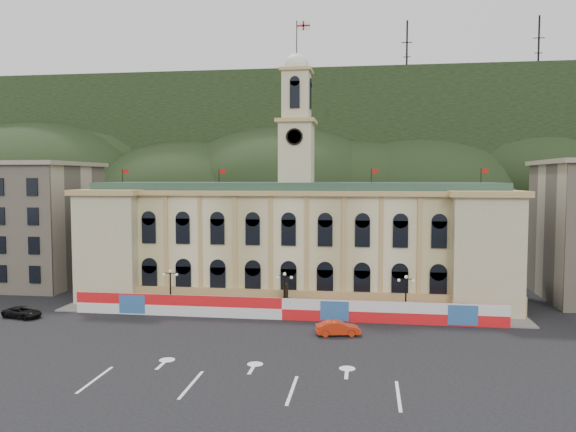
# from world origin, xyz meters

# --- Properties ---
(ground) EXTENTS (260.00, 260.00, 0.00)m
(ground) POSITION_xyz_m (0.00, 0.00, 0.00)
(ground) COLOR black
(ground) RESTS_ON ground
(lane_markings) EXTENTS (26.00, 10.00, 0.02)m
(lane_markings) POSITION_xyz_m (0.00, -5.00, 0.00)
(lane_markings) COLOR white
(lane_markings) RESTS_ON ground
(hill_ridge) EXTENTS (230.00, 80.00, 64.00)m
(hill_ridge) POSITION_xyz_m (0.03, 121.99, 19.48)
(hill_ridge) COLOR black
(hill_ridge) RESTS_ON ground
(city_hall) EXTENTS (56.20, 17.60, 37.10)m
(city_hall) POSITION_xyz_m (0.00, 27.63, 7.85)
(city_hall) COLOR beige
(city_hall) RESTS_ON ground
(side_building_left) EXTENTS (21.00, 17.00, 18.60)m
(side_building_left) POSITION_xyz_m (-43.00, 30.93, 9.33)
(side_building_left) COLOR tan
(side_building_left) RESTS_ON ground
(hoarding_fence) EXTENTS (50.00, 0.44, 2.50)m
(hoarding_fence) POSITION_xyz_m (0.06, 15.07, 1.25)
(hoarding_fence) COLOR red
(hoarding_fence) RESTS_ON ground
(pavement) EXTENTS (56.00, 5.50, 0.16)m
(pavement) POSITION_xyz_m (0.00, 17.75, 0.08)
(pavement) COLOR slate
(pavement) RESTS_ON ground
(statue) EXTENTS (1.40, 1.40, 3.72)m
(statue) POSITION_xyz_m (0.00, 18.00, 1.19)
(statue) COLOR #595651
(statue) RESTS_ON ground
(lamp_left) EXTENTS (1.96, 0.44, 5.15)m
(lamp_left) POSITION_xyz_m (-14.00, 17.00, 3.07)
(lamp_left) COLOR black
(lamp_left) RESTS_ON ground
(lamp_center) EXTENTS (1.96, 0.44, 5.15)m
(lamp_center) POSITION_xyz_m (0.00, 17.00, 3.07)
(lamp_center) COLOR black
(lamp_center) RESTS_ON ground
(lamp_right) EXTENTS (1.96, 0.44, 5.15)m
(lamp_right) POSITION_xyz_m (14.00, 17.00, 3.07)
(lamp_right) COLOR black
(lamp_right) RESTS_ON ground
(red_sedan) EXTENTS (3.38, 5.19, 1.50)m
(red_sedan) POSITION_xyz_m (6.67, 9.51, 0.75)
(red_sedan) COLOR red
(red_sedan) RESTS_ON ground
(black_suv) EXTENTS (4.16, 5.60, 1.30)m
(black_suv) POSITION_xyz_m (-30.00, 11.63, 0.65)
(black_suv) COLOR black
(black_suv) RESTS_ON ground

